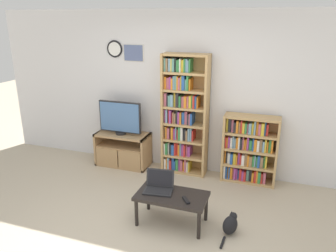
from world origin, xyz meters
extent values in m
plane|color=#BCAD93|center=(0.00, 0.00, 0.00)|extent=(18.00, 18.00, 0.00)
cube|color=silver|center=(0.00, 2.13, 1.30)|extent=(6.79, 0.06, 2.60)
torus|color=black|center=(-1.21, 2.09, 1.97)|extent=(0.28, 0.03, 0.28)
cylinder|color=white|center=(-1.21, 2.09, 1.97)|extent=(0.23, 0.02, 0.23)
cube|color=silver|center=(-0.87, 2.09, 1.92)|extent=(0.36, 0.01, 0.28)
cube|color=slate|center=(-0.87, 2.09, 1.92)|extent=(0.33, 0.02, 0.25)
cube|color=tan|center=(-1.46, 1.86, 0.29)|extent=(0.04, 0.44, 0.58)
cube|color=tan|center=(-0.58, 1.86, 0.29)|extent=(0.04, 0.44, 0.58)
cube|color=tan|center=(-1.02, 1.86, 0.56)|extent=(0.92, 0.44, 0.04)
cube|color=tan|center=(-1.02, 1.86, 0.02)|extent=(0.92, 0.44, 0.04)
cube|color=tan|center=(-1.02, 1.86, 0.35)|extent=(0.84, 0.40, 0.04)
cube|color=tan|center=(-1.23, 1.65, 0.19)|extent=(0.41, 0.02, 0.31)
cube|color=tan|center=(-0.81, 1.65, 0.19)|extent=(0.41, 0.02, 0.31)
cylinder|color=black|center=(-1.04, 1.83, 0.60)|extent=(0.18, 0.18, 0.04)
cube|color=black|center=(-1.04, 1.83, 0.88)|extent=(0.75, 0.05, 0.53)
cube|color=#4770A8|center=(-1.04, 1.80, 0.88)|extent=(0.71, 0.01, 0.49)
cube|color=tan|center=(-0.28, 1.93, 0.98)|extent=(0.04, 0.30, 1.95)
cube|color=tan|center=(0.41, 1.93, 0.98)|extent=(0.04, 0.30, 1.95)
cube|color=tan|center=(0.07, 2.07, 0.98)|extent=(0.73, 0.02, 1.95)
cube|color=tan|center=(0.07, 1.93, 0.02)|extent=(0.66, 0.26, 0.04)
cube|color=tan|center=(0.07, 1.93, 0.29)|extent=(0.66, 0.26, 0.04)
cube|color=tan|center=(0.07, 1.93, 0.57)|extent=(0.66, 0.26, 0.04)
cube|color=tan|center=(0.07, 1.93, 0.84)|extent=(0.66, 0.26, 0.04)
cube|color=tan|center=(0.07, 1.93, 1.11)|extent=(0.66, 0.26, 0.04)
cube|color=tan|center=(0.07, 1.93, 1.39)|extent=(0.66, 0.26, 0.04)
cube|color=tan|center=(0.07, 1.93, 1.66)|extent=(0.66, 0.26, 0.04)
cube|color=tan|center=(0.07, 1.93, 1.94)|extent=(0.66, 0.26, 0.04)
cube|color=white|center=(-0.24, 1.94, 0.13)|extent=(0.03, 0.24, 0.19)
cube|color=orange|center=(-0.22, 1.94, 0.14)|extent=(0.02, 0.21, 0.20)
cube|color=#759EB7|center=(-0.19, 1.94, 0.14)|extent=(0.04, 0.22, 0.21)
cube|color=red|center=(-0.15, 1.94, 0.12)|extent=(0.03, 0.24, 0.17)
cube|color=#2856A8|center=(-0.11, 1.95, 0.15)|extent=(0.04, 0.20, 0.23)
cube|color=#2856A8|center=(-0.07, 1.94, 0.12)|extent=(0.02, 0.22, 0.17)
cube|color=#388947|center=(-0.04, 1.94, 0.13)|extent=(0.04, 0.21, 0.20)
cube|color=#9E4293|center=(0.00, 1.95, 0.14)|extent=(0.03, 0.19, 0.21)
cube|color=#B75B70|center=(0.04, 1.94, 0.13)|extent=(0.04, 0.21, 0.19)
cube|color=orange|center=(0.08, 1.95, 0.12)|extent=(0.03, 0.19, 0.17)
cube|color=#B75B70|center=(0.11, 1.94, 0.15)|extent=(0.03, 0.23, 0.22)
cube|color=white|center=(0.14, 1.94, 0.12)|extent=(0.02, 0.22, 0.17)
cube|color=gold|center=(0.16, 1.95, 0.12)|extent=(0.02, 0.19, 0.18)
cube|color=white|center=(-0.25, 1.94, 0.40)|extent=(0.02, 0.24, 0.18)
cube|color=#388947|center=(-0.22, 1.94, 0.41)|extent=(0.03, 0.24, 0.19)
cube|color=white|center=(-0.19, 1.95, 0.41)|extent=(0.02, 0.20, 0.19)
cube|color=#232328|center=(-0.15, 1.94, 0.40)|extent=(0.04, 0.21, 0.18)
cube|color=#2856A8|center=(-0.11, 1.94, 0.40)|extent=(0.04, 0.24, 0.18)
cube|color=red|center=(-0.07, 1.94, 0.42)|extent=(0.03, 0.23, 0.21)
cube|color=red|center=(-0.04, 1.95, 0.42)|extent=(0.03, 0.19, 0.23)
cube|color=orange|center=(-0.01, 1.94, 0.40)|extent=(0.02, 0.21, 0.19)
cube|color=#759EB7|center=(0.02, 1.95, 0.42)|extent=(0.02, 0.20, 0.21)
cube|color=#9E4293|center=(0.06, 1.95, 0.41)|extent=(0.04, 0.19, 0.20)
cube|color=red|center=(0.09, 1.94, 0.41)|extent=(0.03, 0.24, 0.20)
cube|color=#B75B70|center=(0.12, 1.95, 0.41)|extent=(0.02, 0.20, 0.19)
cube|color=#9E4293|center=(0.16, 1.95, 0.40)|extent=(0.04, 0.19, 0.17)
cube|color=#93704C|center=(-0.25, 1.95, 0.69)|extent=(0.02, 0.19, 0.20)
cube|color=orange|center=(-0.22, 1.94, 0.69)|extent=(0.02, 0.22, 0.20)
cube|color=#B75B70|center=(-0.19, 1.94, 0.67)|extent=(0.04, 0.21, 0.18)
cube|color=#232328|center=(-0.15, 1.95, 0.70)|extent=(0.03, 0.18, 0.22)
cube|color=orange|center=(-0.12, 1.94, 0.69)|extent=(0.03, 0.24, 0.21)
cube|color=#9E4293|center=(-0.09, 1.94, 0.68)|extent=(0.03, 0.22, 0.18)
cube|color=#759EB7|center=(-0.06, 1.94, 0.69)|extent=(0.02, 0.21, 0.21)
cube|color=red|center=(-0.04, 1.95, 0.67)|extent=(0.02, 0.19, 0.17)
cube|color=#388947|center=(0.00, 1.94, 0.70)|extent=(0.03, 0.24, 0.22)
cube|color=white|center=(0.04, 1.94, 0.70)|extent=(0.04, 0.23, 0.22)
cube|color=#232328|center=(0.08, 1.95, 0.68)|extent=(0.04, 0.19, 0.19)
cube|color=#93704C|center=(0.12, 1.94, 0.67)|extent=(0.03, 0.23, 0.17)
cube|color=#759EB7|center=(0.15, 1.94, 0.69)|extent=(0.03, 0.22, 0.21)
cube|color=#759EB7|center=(0.18, 1.95, 0.69)|extent=(0.03, 0.20, 0.22)
cube|color=red|center=(0.21, 1.95, 0.67)|extent=(0.02, 0.20, 0.18)
cube|color=#9E4293|center=(-0.24, 1.95, 0.96)|extent=(0.02, 0.20, 0.21)
cube|color=#759EB7|center=(-0.21, 1.94, 0.97)|extent=(0.03, 0.23, 0.22)
cube|color=red|center=(-0.18, 1.95, 0.97)|extent=(0.02, 0.19, 0.22)
cube|color=#9E4293|center=(-0.15, 1.94, 0.96)|extent=(0.03, 0.24, 0.21)
cube|color=red|center=(-0.13, 1.95, 0.94)|extent=(0.02, 0.19, 0.17)
cube|color=#93704C|center=(-0.11, 1.94, 0.95)|extent=(0.02, 0.22, 0.18)
cube|color=#93704C|center=(-0.08, 1.94, 0.94)|extent=(0.03, 0.22, 0.17)
cube|color=#232328|center=(-0.05, 1.94, 0.97)|extent=(0.03, 0.21, 0.22)
cube|color=#9E4293|center=(-0.01, 1.94, 0.96)|extent=(0.03, 0.24, 0.20)
cube|color=orange|center=(0.02, 1.94, 0.95)|extent=(0.02, 0.24, 0.19)
cube|color=#2856A8|center=(0.06, 1.95, 0.95)|extent=(0.04, 0.20, 0.19)
cube|color=#B75B70|center=(0.10, 1.95, 0.96)|extent=(0.04, 0.19, 0.21)
cube|color=#232328|center=(0.14, 1.94, 0.94)|extent=(0.03, 0.22, 0.17)
cube|color=#B75B70|center=(0.16, 1.94, 0.95)|extent=(0.02, 0.23, 0.18)
cube|color=#2856A8|center=(0.19, 1.94, 0.95)|extent=(0.03, 0.23, 0.18)
cube|color=#B75B70|center=(-0.24, 1.94, 1.24)|extent=(0.04, 0.22, 0.21)
cube|color=#232328|center=(-0.20, 1.94, 1.23)|extent=(0.02, 0.21, 0.20)
cube|color=#5B9389|center=(-0.17, 1.94, 1.22)|extent=(0.04, 0.23, 0.18)
cube|color=#759EB7|center=(-0.13, 1.94, 1.23)|extent=(0.04, 0.24, 0.19)
cube|color=gold|center=(-0.09, 1.95, 1.24)|extent=(0.02, 0.19, 0.22)
cube|color=#93704C|center=(-0.07, 1.95, 1.23)|extent=(0.02, 0.20, 0.19)
cube|color=#232328|center=(-0.04, 1.94, 1.25)|extent=(0.04, 0.24, 0.23)
cube|color=#388947|center=(0.00, 1.94, 1.22)|extent=(0.03, 0.22, 0.17)
cube|color=#B75B70|center=(0.04, 1.95, 1.22)|extent=(0.04, 0.19, 0.17)
cube|color=orange|center=(0.09, 1.94, 1.22)|extent=(0.04, 0.23, 0.18)
cube|color=#B75B70|center=(0.13, 1.94, 1.22)|extent=(0.03, 0.21, 0.18)
cube|color=gold|center=(0.16, 1.94, 1.23)|extent=(0.04, 0.21, 0.19)
cube|color=#388947|center=(0.19, 1.95, 1.23)|extent=(0.02, 0.19, 0.20)
cube|color=red|center=(0.22, 1.94, 1.23)|extent=(0.03, 0.22, 0.20)
cube|color=#2856A8|center=(0.25, 1.94, 1.23)|extent=(0.02, 0.21, 0.19)
cube|color=orange|center=(0.28, 1.95, 1.22)|extent=(0.02, 0.19, 0.18)
cube|color=orange|center=(-0.24, 1.95, 1.50)|extent=(0.03, 0.20, 0.19)
cube|color=#B75B70|center=(-0.20, 1.95, 1.49)|extent=(0.04, 0.19, 0.17)
cube|color=#9E4293|center=(-0.16, 1.94, 1.50)|extent=(0.03, 0.21, 0.19)
cube|color=orange|center=(-0.13, 1.94, 1.49)|extent=(0.03, 0.23, 0.17)
cube|color=#759EB7|center=(-0.10, 1.94, 1.51)|extent=(0.02, 0.22, 0.21)
cube|color=#5B9389|center=(-0.07, 1.94, 1.51)|extent=(0.04, 0.22, 0.21)
cube|color=orange|center=(-0.04, 1.94, 1.51)|extent=(0.02, 0.23, 0.21)
cube|color=#B75B70|center=(-0.01, 1.94, 1.50)|extent=(0.03, 0.24, 0.19)
cube|color=gold|center=(0.02, 1.94, 1.51)|extent=(0.02, 0.22, 0.21)
cube|color=#2856A8|center=(0.05, 1.94, 1.52)|extent=(0.04, 0.22, 0.22)
cube|color=#5B9389|center=(0.09, 1.94, 1.49)|extent=(0.03, 0.21, 0.17)
cube|color=#388947|center=(0.12, 1.94, 1.52)|extent=(0.03, 0.23, 0.22)
cube|color=orange|center=(0.15, 1.95, 1.49)|extent=(0.03, 0.20, 0.18)
cube|color=#5B9389|center=(-0.24, 1.94, 1.78)|extent=(0.03, 0.22, 0.20)
cube|color=#93704C|center=(-0.21, 1.94, 1.78)|extent=(0.03, 0.22, 0.20)
cube|color=#759EB7|center=(-0.17, 1.95, 1.78)|extent=(0.04, 0.20, 0.20)
cube|color=gold|center=(-0.14, 1.94, 1.78)|extent=(0.02, 0.21, 0.19)
cube|color=#5B9389|center=(-0.11, 1.94, 1.78)|extent=(0.04, 0.23, 0.20)
cube|color=#232328|center=(-0.08, 1.95, 1.78)|extent=(0.02, 0.18, 0.21)
cube|color=#388947|center=(-0.05, 1.95, 1.77)|extent=(0.03, 0.20, 0.18)
cube|color=#388947|center=(-0.02, 1.95, 1.77)|extent=(0.02, 0.20, 0.19)
cube|color=white|center=(0.00, 1.94, 1.78)|extent=(0.02, 0.23, 0.20)
cube|color=gold|center=(0.03, 1.95, 1.77)|extent=(0.04, 0.19, 0.18)
cube|color=#388947|center=(0.06, 1.94, 1.78)|extent=(0.02, 0.21, 0.20)
cube|color=#759EB7|center=(0.09, 1.95, 1.78)|extent=(0.03, 0.19, 0.20)
cube|color=#759EB7|center=(0.12, 1.95, 1.77)|extent=(0.02, 0.20, 0.18)
cube|color=#388947|center=(0.14, 1.95, 1.78)|extent=(0.02, 0.20, 0.20)
cube|color=tan|center=(0.72, 1.93, 0.54)|extent=(0.04, 0.30, 1.07)
cube|color=tan|center=(1.50, 1.93, 0.54)|extent=(0.04, 0.30, 1.07)
cube|color=tan|center=(1.11, 2.07, 0.54)|extent=(0.82, 0.02, 1.07)
cube|color=tan|center=(1.11, 1.93, 0.02)|extent=(0.75, 0.27, 0.04)
cube|color=tan|center=(1.11, 1.93, 0.28)|extent=(0.75, 0.27, 0.04)
cube|color=tan|center=(1.11, 1.93, 0.54)|extent=(0.75, 0.27, 0.04)
cube|color=tan|center=(1.11, 1.93, 0.79)|extent=(0.75, 0.27, 0.04)
cube|color=tan|center=(1.11, 1.93, 1.05)|extent=(0.75, 0.27, 0.04)
cube|color=white|center=(0.75, 1.93, 0.14)|extent=(0.03, 0.24, 0.21)
cube|color=#2856A8|center=(0.79, 1.93, 0.13)|extent=(0.02, 0.24, 0.19)
cube|color=orange|center=(0.81, 1.94, 0.13)|extent=(0.02, 0.20, 0.19)
cube|color=#2856A8|center=(0.83, 1.93, 0.14)|extent=(0.02, 0.24, 0.20)
cube|color=orange|center=(0.86, 1.94, 0.13)|extent=(0.04, 0.22, 0.19)
cube|color=#B75B70|center=(0.89, 1.95, 0.13)|extent=(0.02, 0.19, 0.20)
cube|color=#9E4293|center=(0.92, 1.94, 0.13)|extent=(0.03, 0.24, 0.20)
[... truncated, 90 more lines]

